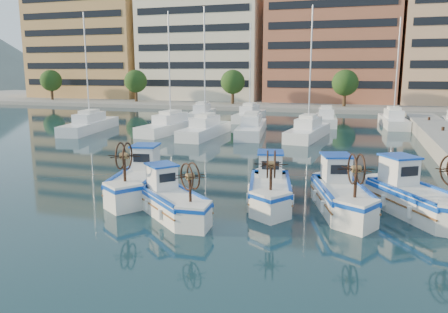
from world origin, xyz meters
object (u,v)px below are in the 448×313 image
fishing_boat_c (270,186)px  fishing_boat_e (414,196)px  fishing_boat_b (171,199)px  fishing_boat_a (140,179)px  fishing_boat_d (341,193)px

fishing_boat_c → fishing_boat_e: 6.10m
fishing_boat_e → fishing_boat_b: bearing=164.7°
fishing_boat_a → fishing_boat_b: (2.74, -2.34, -0.10)m
fishing_boat_c → fishing_boat_d: 3.15m
fishing_boat_a → fishing_boat_e: bearing=-6.8°
fishing_boat_a → fishing_boat_d: size_ratio=1.02×
fishing_boat_c → fishing_boat_e: bearing=-10.1°
fishing_boat_a → fishing_boat_d: 9.47m
fishing_boat_b → fishing_boat_e: size_ratio=0.84×
fishing_boat_b → fishing_boat_e: (9.68, 3.14, 0.10)m
fishing_boat_a → fishing_boat_c: bearing=-5.0°
fishing_boat_c → fishing_boat_e: (6.10, 0.19, 0.04)m
fishing_boat_a → fishing_boat_c: (6.31, 0.61, -0.04)m
fishing_boat_b → fishing_boat_d: size_ratio=0.85×
fishing_boat_d → fishing_boat_e: size_ratio=0.99×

